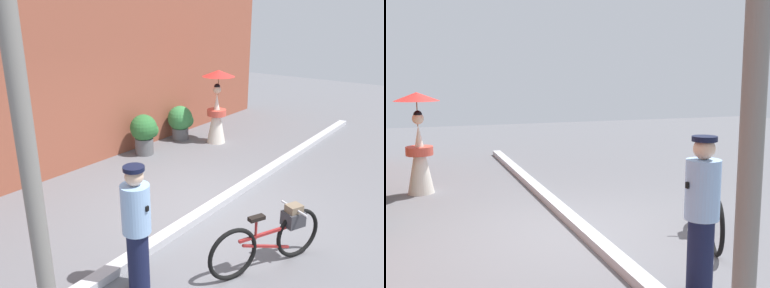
# 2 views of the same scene
# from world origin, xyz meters

# --- Properties ---
(ground_plane) EXTENTS (30.00, 30.00, 0.00)m
(ground_plane) POSITION_xyz_m (0.00, 0.00, 0.00)
(ground_plane) COLOR slate
(building_wall) EXTENTS (14.00, 0.40, 3.96)m
(building_wall) POSITION_xyz_m (0.00, 3.55, 1.98)
(building_wall) COLOR brown
(building_wall) RESTS_ON ground_plane
(sidewalk_curb) EXTENTS (14.00, 0.20, 0.12)m
(sidewalk_curb) POSITION_xyz_m (0.00, 0.00, 0.06)
(sidewalk_curb) COLOR #B2B2B7
(sidewalk_curb) RESTS_ON ground_plane
(bicycle_near_officer) EXTENTS (1.64, 0.78, 0.81)m
(bicycle_near_officer) POSITION_xyz_m (-0.69, -1.51, 0.43)
(bicycle_near_officer) COLOR black
(bicycle_near_officer) RESTS_ON ground_plane
(person_officer) EXTENTS (0.34, 0.38, 1.61)m
(person_officer) POSITION_xyz_m (-2.09, -0.46, 0.85)
(person_officer) COLOR #141938
(person_officer) RESTS_ON ground_plane
(person_with_parasol) EXTENTS (0.83, 0.83, 1.87)m
(person_with_parasol) POSITION_xyz_m (3.19, 2.06, 0.95)
(person_with_parasol) COLOR silver
(person_with_parasol) RESTS_ON ground_plane
(potted_plant_by_door) EXTENTS (0.66, 0.64, 0.97)m
(potted_plant_by_door) POSITION_xyz_m (1.39, 2.89, 0.55)
(potted_plant_by_door) COLOR #59595B
(potted_plant_by_door) RESTS_ON ground_plane
(potted_plant_small) EXTENTS (0.68, 0.66, 0.91)m
(potted_plant_small) POSITION_xyz_m (2.82, 2.96, 0.50)
(potted_plant_small) COLOR #59595B
(potted_plant_small) RESTS_ON ground_plane
(utility_pole) EXTENTS (0.18, 0.18, 4.80)m
(utility_pole) POSITION_xyz_m (-3.11, -0.15, 2.40)
(utility_pole) COLOR slate
(utility_pole) RESTS_ON ground_plane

